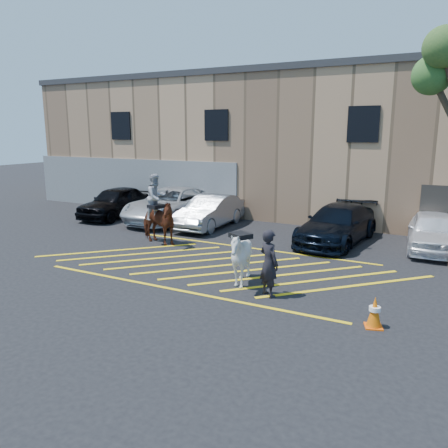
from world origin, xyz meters
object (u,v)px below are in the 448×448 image
at_px(saddled_white, 240,257).
at_px(car_white_pickup, 171,205).
at_px(car_white_suv, 433,231).
at_px(car_silver_sedan, 210,212).
at_px(car_black_suv, 116,202).
at_px(handler, 269,263).
at_px(mounted_bay, 157,216).
at_px(traffic_cone, 375,312).
at_px(car_blue_suv, 337,224).

bearing_deg(saddled_white, car_white_pickup, 135.66).
bearing_deg(car_white_suv, saddled_white, -129.54).
bearing_deg(saddled_white, car_silver_sedan, 125.39).
height_order(car_white_suv, saddled_white, saddled_white).
distance_m(car_white_pickup, car_silver_sedan, 2.44).
distance_m(car_black_suv, saddled_white, 11.77).
xyz_separation_m(handler, saddled_white, (-1.02, 0.41, -0.08)).
distance_m(car_white_suv, saddled_white, 8.13).
height_order(car_white_suv, mounted_bay, mounted_bay).
height_order(car_black_suv, car_silver_sedan, car_black_suv).
relative_size(handler, saddled_white, 0.94).
bearing_deg(saddled_white, handler, -21.82).
xyz_separation_m(car_white_suv, mounted_bay, (-9.56, -3.89, 0.40)).
bearing_deg(handler, car_white_suv, -87.13).
relative_size(car_white_suv, handler, 2.29).
bearing_deg(car_black_suv, traffic_cone, -31.43).
relative_size(car_silver_sedan, traffic_cone, 6.02).
relative_size(car_silver_sedan, mounted_bay, 1.61).
bearing_deg(car_silver_sedan, car_white_pickup, 169.56).
height_order(car_white_pickup, car_white_suv, car_white_pickup).
bearing_deg(car_blue_suv, mounted_bay, -144.22).
height_order(car_blue_suv, car_white_suv, car_blue_suv).
bearing_deg(saddled_white, car_black_suv, 147.89).
distance_m(car_white_pickup, handler, 10.68).
distance_m(car_white_pickup, saddled_white, 9.66).
relative_size(car_silver_sedan, car_white_suv, 1.06).
bearing_deg(car_blue_suv, saddled_white, -95.20).
height_order(car_white_pickup, mounted_bay, mounted_bay).
height_order(car_white_suv, traffic_cone, car_white_suv).
bearing_deg(handler, mounted_bay, 2.19).
bearing_deg(car_black_suv, handler, -34.57).
bearing_deg(car_black_suv, car_white_suv, -1.85).
relative_size(mounted_bay, saddled_white, 1.41).
bearing_deg(traffic_cone, car_white_pickup, 143.80).
height_order(car_white_pickup, handler, handler).
bearing_deg(saddled_white, mounted_bay, 150.57).
height_order(car_black_suv, handler, handler).
xyz_separation_m(handler, mounted_bay, (-5.89, 3.16, 0.20)).
bearing_deg(handler, car_white_pickup, -11.72).
bearing_deg(car_silver_sedan, car_blue_suv, -2.37).
height_order(car_blue_suv, traffic_cone, car_blue_suv).
xyz_separation_m(mounted_bay, traffic_cone, (8.71, -3.86, -0.74)).
height_order(car_white_pickup, traffic_cone, car_white_pickup).
xyz_separation_m(car_black_suv, saddled_white, (9.97, -6.26, 0.05)).
bearing_deg(car_black_suv, mounted_bay, -37.87).
height_order(car_black_suv, car_blue_suv, car_black_suv).
height_order(car_white_pickup, saddled_white, saddled_white).
relative_size(car_black_suv, saddled_white, 2.35).
distance_m(mounted_bay, traffic_cone, 9.56).
bearing_deg(saddled_white, car_blue_suv, 78.07).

